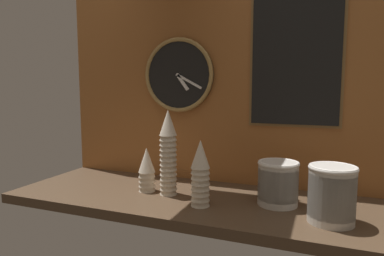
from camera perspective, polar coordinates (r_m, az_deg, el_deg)
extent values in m
cube|color=#4C3826|center=(1.48, 0.89, -12.03)|extent=(1.60, 0.56, 0.04)
cube|color=#A3602D|center=(1.65, 4.21, 9.14)|extent=(1.60, 0.03, 1.05)
cone|color=beige|center=(1.49, -3.94, -8.92)|extent=(0.07, 0.07, 0.11)
cone|color=beige|center=(1.48, -3.95, -8.13)|extent=(0.07, 0.07, 0.11)
cone|color=beige|center=(1.47, -3.96, -7.33)|extent=(0.07, 0.07, 0.11)
cone|color=beige|center=(1.47, -3.96, -6.53)|extent=(0.07, 0.07, 0.11)
cone|color=beige|center=(1.46, -3.97, -5.72)|extent=(0.07, 0.07, 0.11)
cone|color=beige|center=(1.46, -3.98, -4.90)|extent=(0.07, 0.07, 0.11)
cone|color=beige|center=(1.46, -3.98, -4.08)|extent=(0.07, 0.07, 0.11)
cone|color=beige|center=(1.45, -3.99, -3.26)|extent=(0.07, 0.07, 0.11)
cone|color=beige|center=(1.45, -4.00, -2.43)|extent=(0.07, 0.07, 0.11)
cone|color=beige|center=(1.45, -4.00, -1.60)|extent=(0.07, 0.07, 0.11)
cone|color=beige|center=(1.44, -4.01, -0.77)|extent=(0.07, 0.07, 0.11)
cone|color=beige|center=(1.44, -4.02, 0.07)|extent=(0.07, 0.07, 0.11)
cone|color=beige|center=(1.44, -4.02, 0.92)|extent=(0.07, 0.07, 0.11)
cone|color=beige|center=(1.54, -7.52, -8.40)|extent=(0.07, 0.07, 0.11)
cone|color=beige|center=(1.53, -7.54, -7.63)|extent=(0.07, 0.07, 0.11)
cone|color=beige|center=(1.53, -7.55, -6.86)|extent=(0.07, 0.07, 0.11)
cone|color=beige|center=(1.52, -7.56, -6.08)|extent=(0.07, 0.07, 0.11)
cone|color=beige|center=(1.52, -7.57, -5.30)|extent=(0.07, 0.07, 0.11)
cone|color=beige|center=(1.34, 1.39, -10.61)|extent=(0.07, 0.07, 0.11)
cone|color=beige|center=(1.34, 1.39, -9.74)|extent=(0.07, 0.07, 0.11)
cone|color=beige|center=(1.33, 1.39, -8.86)|extent=(0.07, 0.07, 0.11)
cone|color=beige|center=(1.33, 1.39, -7.98)|extent=(0.07, 0.07, 0.11)
cone|color=beige|center=(1.32, 1.40, -7.08)|extent=(0.07, 0.07, 0.11)
cone|color=beige|center=(1.32, 1.40, -6.19)|extent=(0.07, 0.07, 0.11)
cone|color=beige|center=(1.31, 1.40, -5.28)|extent=(0.07, 0.07, 0.11)
cone|color=beige|center=(1.31, 1.40, -4.37)|extent=(0.07, 0.07, 0.11)
cylinder|color=beige|center=(1.29, 22.12, -13.34)|extent=(0.15, 0.15, 0.05)
cylinder|color=beige|center=(1.28, 22.17, -12.31)|extent=(0.15, 0.15, 0.05)
cylinder|color=beige|center=(1.27, 22.22, -11.26)|extent=(0.15, 0.15, 0.05)
cylinder|color=beige|center=(1.27, 22.27, -10.20)|extent=(0.15, 0.15, 0.05)
cylinder|color=beige|center=(1.26, 22.32, -9.13)|extent=(0.15, 0.15, 0.05)
cylinder|color=beige|center=(1.25, 22.37, -8.05)|extent=(0.15, 0.15, 0.05)
cylinder|color=beige|center=(1.25, 22.42, -6.95)|extent=(0.15, 0.15, 0.05)
torus|color=white|center=(1.24, 22.45, -6.19)|extent=(0.16, 0.16, 0.02)
cylinder|color=beige|center=(1.41, 14.06, -11.32)|extent=(0.15, 0.15, 0.05)
cylinder|color=beige|center=(1.40, 14.09, -10.37)|extent=(0.15, 0.15, 0.05)
cylinder|color=beige|center=(1.39, 14.12, -9.40)|extent=(0.15, 0.15, 0.05)
cylinder|color=beige|center=(1.39, 14.14, -8.43)|extent=(0.15, 0.15, 0.05)
cylinder|color=beige|center=(1.38, 14.17, -7.44)|extent=(0.15, 0.15, 0.05)
cylinder|color=beige|center=(1.37, 14.20, -6.45)|extent=(0.15, 0.15, 0.05)
torus|color=white|center=(1.37, 14.23, -5.76)|extent=(0.16, 0.16, 0.02)
cylinder|color=black|center=(1.69, -2.22, 8.81)|extent=(0.36, 0.02, 0.36)
torus|color=#AD894C|center=(1.68, -2.34, 8.82)|extent=(0.36, 0.02, 0.36)
cube|color=white|center=(1.67, -1.56, 7.61)|extent=(0.07, 0.01, 0.08)
cube|color=white|center=(1.66, -0.43, 7.75)|extent=(0.13, 0.01, 0.07)
cylinder|color=white|center=(1.68, -2.40, 8.82)|extent=(0.02, 0.01, 0.02)
cube|color=olive|center=(1.57, 16.88, 10.81)|extent=(0.39, 0.01, 0.58)
cube|color=black|center=(1.56, 16.86, 10.82)|extent=(0.37, 0.01, 0.56)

